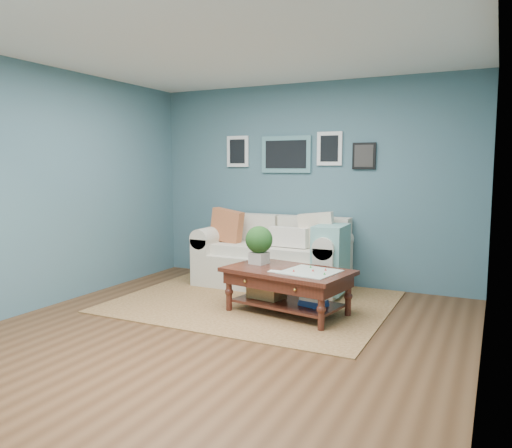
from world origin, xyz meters
The scene contains 4 objects.
room_shell centered at (-0.01, 0.06, 1.36)m, with size 5.00×5.02×2.70m.
area_rug centered at (-0.21, 1.22, 0.01)m, with size 3.07×2.46×0.01m, color brown.
loveseat centered at (-0.25, 2.03, 0.42)m, with size 2.01×0.91×1.03m.
coffee_table centered at (0.26, 0.98, 0.41)m, with size 1.43×0.99×0.92m.
Camera 1 is at (2.32, -3.91, 1.59)m, focal length 35.00 mm.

